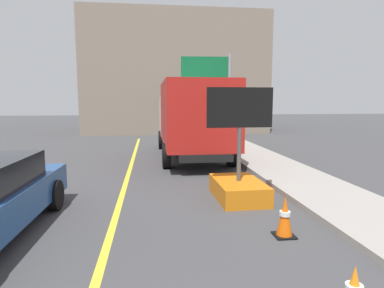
% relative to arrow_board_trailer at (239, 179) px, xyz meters
% --- Properties ---
extents(arrow_board_trailer, '(1.60, 1.82, 2.70)m').
position_rel_arrow_board_trailer_xyz_m(arrow_board_trailer, '(0.00, 0.00, 0.00)').
color(arrow_board_trailer, orange).
rests_on(arrow_board_trailer, ground).
extents(box_truck, '(2.68, 7.63, 3.10)m').
position_rel_arrow_board_trailer_xyz_m(box_truck, '(-0.39, 6.04, 1.24)').
color(box_truck, black).
rests_on(box_truck, ground).
extents(highway_guide_sign, '(2.78, 0.32, 5.00)m').
position_rel_arrow_board_trailer_xyz_m(highway_guide_sign, '(1.50, 10.56, 2.94)').
color(highway_guide_sign, gray).
rests_on(highway_guide_sign, ground).
extents(far_building_block, '(13.39, 9.66, 8.72)m').
position_rel_arrow_board_trailer_xyz_m(far_building_block, '(-0.20, 20.07, 3.88)').
color(far_building_block, gray).
rests_on(far_building_block, ground).
extents(traffic_cone_far_lane, '(0.36, 0.36, 0.74)m').
position_rel_arrow_board_trailer_xyz_m(traffic_cone_far_lane, '(0.21, -2.32, -0.12)').
color(traffic_cone_far_lane, black).
rests_on(traffic_cone_far_lane, ground).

